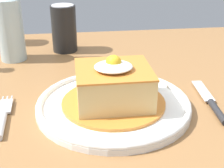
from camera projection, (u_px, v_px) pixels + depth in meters
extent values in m
cube|color=olive|center=(130.00, 96.00, 0.67)|extent=(1.40, 0.85, 0.04)
cylinder|color=white|center=(113.00, 106.00, 0.57)|extent=(0.28, 0.28, 0.01)
torus|color=white|center=(113.00, 102.00, 0.57)|extent=(0.28, 0.28, 0.01)
cylinder|color=orange|center=(113.00, 102.00, 0.57)|extent=(0.19, 0.19, 0.01)
cube|color=#DBB770|center=(113.00, 86.00, 0.56)|extent=(0.13, 0.12, 0.06)
cube|color=orange|center=(114.00, 69.00, 0.54)|extent=(0.13, 0.12, 0.00)
ellipsoid|color=white|center=(113.00, 67.00, 0.53)|extent=(0.07, 0.06, 0.01)
sphere|color=yellow|center=(114.00, 63.00, 0.54)|extent=(0.03, 0.03, 0.03)
cylinder|color=silver|center=(1.00, 125.00, 0.51)|extent=(0.02, 0.08, 0.01)
cube|color=silver|center=(6.00, 106.00, 0.57)|extent=(0.03, 0.05, 0.00)
cylinder|color=silver|center=(11.00, 99.00, 0.60)|extent=(0.00, 0.03, 0.00)
cylinder|color=silver|center=(7.00, 100.00, 0.59)|extent=(0.00, 0.03, 0.00)
cylinder|color=silver|center=(3.00, 100.00, 0.59)|extent=(0.00, 0.03, 0.00)
cylinder|color=#262628|center=(218.00, 112.00, 0.55)|extent=(0.02, 0.08, 0.01)
cube|color=silver|center=(203.00, 91.00, 0.63)|extent=(0.03, 0.09, 0.00)
cylinder|color=black|center=(64.00, 29.00, 0.84)|extent=(0.07, 0.07, 0.12)
cylinder|color=silver|center=(62.00, 5.00, 0.82)|extent=(0.06, 0.06, 0.00)
cylinder|color=#ADC6CC|center=(10.00, 31.00, 0.77)|extent=(0.06, 0.06, 0.15)
cylinder|color=gold|center=(7.00, 34.00, 0.91)|extent=(0.06, 0.06, 0.06)
cylinder|color=silver|center=(6.00, 26.00, 0.90)|extent=(0.07, 0.07, 0.10)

